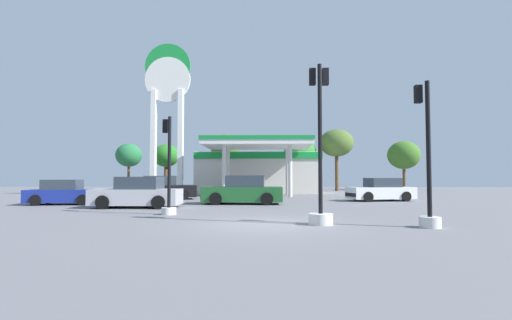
{
  "coord_description": "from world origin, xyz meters",
  "views": [
    {
      "loc": [
        -0.02,
        -12.5,
        1.58
      ],
      "look_at": [
        -0.66,
        18.28,
        2.96
      ],
      "focal_mm": 26.15,
      "sensor_mm": 36.0,
      "label": 1
    }
  ],
  "objects": [
    {
      "name": "car_2",
      "position": [
        -1.22,
        9.11,
        0.75
      ],
      "size": [
        4.65,
        2.2,
        1.65
      ],
      "color": "black",
      "rests_on": "ground"
    },
    {
      "name": "car_4",
      "position": [
        -11.35,
        8.49,
        0.64
      ],
      "size": [
        4.14,
        2.24,
        1.41
      ],
      "color": "black",
      "rests_on": "ground"
    },
    {
      "name": "traffic_signal_1",
      "position": [
        5.09,
        -0.78,
        1.45
      ],
      "size": [
        0.65,
        0.68,
        4.59
      ],
      "color": "silver",
      "rests_on": "ground"
    },
    {
      "name": "tree_2",
      "position": [
        -4.5,
        30.51,
        4.8
      ],
      "size": [
        3.28,
        3.28,
        6.49
      ],
      "color": "brown",
      "rests_on": "ground"
    },
    {
      "name": "ground_plane",
      "position": [
        0.0,
        0.0,
        0.0
      ],
      "size": [
        90.0,
        90.0,
        0.0
      ],
      "primitive_type": "plane",
      "color": "slate",
      "rests_on": "ground"
    },
    {
      "name": "car_3",
      "position": [
        7.62,
        12.03,
        0.68
      ],
      "size": [
        4.42,
        2.49,
        1.49
      ],
      "color": "black",
      "rests_on": "ground"
    },
    {
      "name": "traffic_signal_2",
      "position": [
        -4.01,
        3.04,
        1.41
      ],
      "size": [
        0.63,
        0.66,
        4.11
      ],
      "color": "silver",
      "rests_on": "ground"
    },
    {
      "name": "tree_1",
      "position": [
        -11.07,
        29.28,
        3.91
      ],
      "size": [
        3.0,
        3.0,
        5.24
      ],
      "color": "brown",
      "rests_on": "ground"
    },
    {
      "name": "car_0",
      "position": [
        -6.47,
        6.41,
        0.71
      ],
      "size": [
        4.42,
        2.05,
        1.57
      ],
      "color": "black",
      "rests_on": "ground"
    },
    {
      "name": "tree_4",
      "position": [
        8.1,
        29.08,
        5.29
      ],
      "size": [
        3.77,
        3.77,
        6.86
      ],
      "color": "brown",
      "rests_on": "ground"
    },
    {
      "name": "car_1",
      "position": [
        -7.12,
        13.39,
        0.74
      ],
      "size": [
        4.92,
        3.09,
        1.64
      ],
      "color": "black",
      "rests_on": "ground"
    },
    {
      "name": "traffic_signal_0",
      "position": [
        1.85,
        -0.09,
        1.67
      ],
      "size": [
        0.79,
        0.79,
        5.35
      ],
      "color": "silver",
      "rests_on": "ground"
    },
    {
      "name": "tree_0",
      "position": [
        -15.51,
        29.85,
        4.03
      ],
      "size": [
        2.95,
        2.95,
        5.39
      ],
      "color": "brown",
      "rests_on": "ground"
    },
    {
      "name": "tree_5",
      "position": [
        16.32,
        31.2,
        4.08
      ],
      "size": [
        3.69,
        3.69,
        5.73
      ],
      "color": "brown",
      "rests_on": "ground"
    },
    {
      "name": "tree_3",
      "position": [
        4.0,
        28.78,
        4.14
      ],
      "size": [
        3.61,
        3.61,
        5.83
      ],
      "color": "brown",
      "rests_on": "ground"
    },
    {
      "name": "gas_station",
      "position": [
        -0.55,
        23.49,
        2.24
      ],
      "size": [
        11.84,
        11.68,
        4.69
      ],
      "color": "beige",
      "rests_on": "ground"
    },
    {
      "name": "station_pole_sign",
      "position": [
        -8.04,
        18.1,
        8.04
      ],
      "size": [
        3.8,
        0.56,
        12.71
      ],
      "color": "white",
      "rests_on": "ground"
    }
  ]
}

